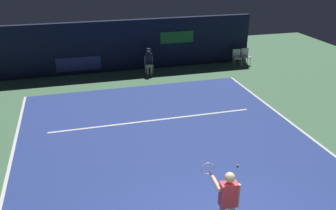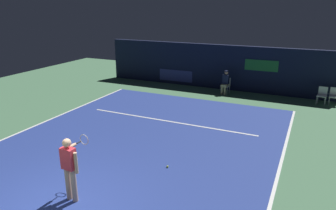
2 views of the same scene
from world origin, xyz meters
name	(u,v)px [view 1 (image 1 of 2)]	position (x,y,z in m)	size (l,w,h in m)	color
ground_plane	(168,147)	(0.00, 4.73, 0.00)	(28.17, 28.17, 0.00)	#4C7A56
court_surface	(168,147)	(0.00, 4.73, 0.01)	(9.73, 11.47, 0.01)	navy
line_sideline_left	(299,128)	(4.82, 4.73, 0.01)	(0.10, 11.47, 0.01)	white
line_sideline_right	(9,168)	(-4.82, 4.73, 0.01)	(0.10, 11.47, 0.01)	white
line_service	(154,120)	(0.00, 6.74, 0.01)	(7.59, 0.10, 0.01)	white
back_wall	(125,46)	(0.00, 13.15, 1.30)	(13.74, 0.33, 2.60)	#141933
tennis_player	(227,202)	(0.14, 0.52, 0.99)	(0.57, 0.95, 1.73)	#DBAD89
line_judge_on_chair	(149,61)	(1.02, 12.09, 0.69)	(0.49, 0.57, 1.32)	white
courtside_chair_near	(237,57)	(5.94, 12.28, 0.50)	(0.49, 0.47, 0.88)	white
courtside_chair_far	(246,56)	(6.49, 12.35, 0.50)	(0.45, 0.43, 0.88)	white
tennis_ball	(238,166)	(1.66, 3.06, 0.05)	(0.07, 0.07, 0.07)	#CCE033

